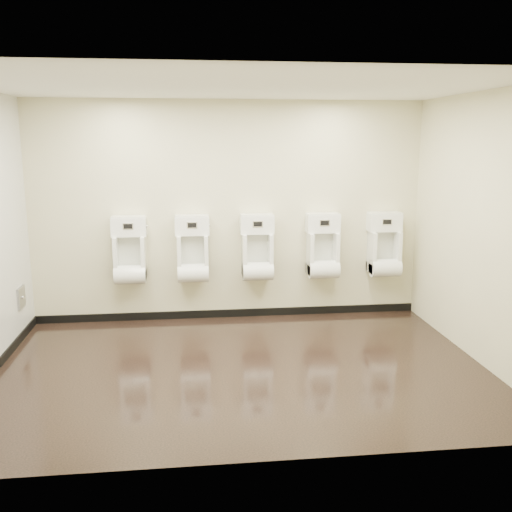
{
  "coord_description": "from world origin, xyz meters",
  "views": [
    {
      "loc": [
        -0.5,
        -5.5,
        2.32
      ],
      "look_at": [
        0.21,
        0.55,
        1.06
      ],
      "focal_mm": 40.0,
      "sensor_mm": 36.0,
      "label": 1
    }
  ],
  "objects_px": {
    "access_panel": "(21,297)",
    "urinal_1": "(193,254)",
    "urinal_4": "(384,249)",
    "urinal_0": "(130,255)",
    "urinal_2": "(257,252)",
    "urinal_3": "(323,251)"
  },
  "relations": [
    {
      "from": "urinal_2",
      "to": "urinal_4",
      "type": "height_order",
      "value": "same"
    },
    {
      "from": "urinal_2",
      "to": "urinal_4",
      "type": "relative_size",
      "value": 1.0
    },
    {
      "from": "access_panel",
      "to": "urinal_3",
      "type": "bearing_deg",
      "value": 6.24
    },
    {
      "from": "access_panel",
      "to": "urinal_1",
      "type": "height_order",
      "value": "urinal_1"
    },
    {
      "from": "urinal_0",
      "to": "urinal_3",
      "type": "distance_m",
      "value": 2.46
    },
    {
      "from": "urinal_3",
      "to": "urinal_4",
      "type": "bearing_deg",
      "value": 0.0
    },
    {
      "from": "urinal_0",
      "to": "urinal_1",
      "type": "xyz_separation_m",
      "value": [
        0.78,
        0.0,
        0.0
      ]
    },
    {
      "from": "urinal_1",
      "to": "urinal_4",
      "type": "distance_m",
      "value": 2.51
    },
    {
      "from": "urinal_0",
      "to": "urinal_1",
      "type": "bearing_deg",
      "value": 0.0
    },
    {
      "from": "urinal_1",
      "to": "urinal_2",
      "type": "relative_size",
      "value": 1.0
    },
    {
      "from": "urinal_1",
      "to": "urinal_4",
      "type": "relative_size",
      "value": 1.0
    },
    {
      "from": "access_panel",
      "to": "urinal_0",
      "type": "relative_size",
      "value": 0.3
    },
    {
      "from": "urinal_0",
      "to": "urinal_4",
      "type": "height_order",
      "value": "same"
    },
    {
      "from": "urinal_0",
      "to": "urinal_3",
      "type": "relative_size",
      "value": 1.0
    },
    {
      "from": "urinal_2",
      "to": "urinal_4",
      "type": "distance_m",
      "value": 1.68
    },
    {
      "from": "urinal_2",
      "to": "urinal_3",
      "type": "xyz_separation_m",
      "value": [
        0.86,
        0.0,
        0.0
      ]
    },
    {
      "from": "urinal_0",
      "to": "urinal_4",
      "type": "xyz_separation_m",
      "value": [
        3.29,
        0.0,
        0.0
      ]
    },
    {
      "from": "urinal_2",
      "to": "urinal_0",
      "type": "bearing_deg",
      "value": 180.0
    },
    {
      "from": "access_panel",
      "to": "urinal_2",
      "type": "xyz_separation_m",
      "value": [
        2.83,
        0.4,
        0.39
      ]
    },
    {
      "from": "access_panel",
      "to": "urinal_4",
      "type": "relative_size",
      "value": 0.3
    },
    {
      "from": "urinal_0",
      "to": "urinal_2",
      "type": "height_order",
      "value": "same"
    },
    {
      "from": "access_panel",
      "to": "urinal_3",
      "type": "distance_m",
      "value": 3.73
    }
  ]
}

